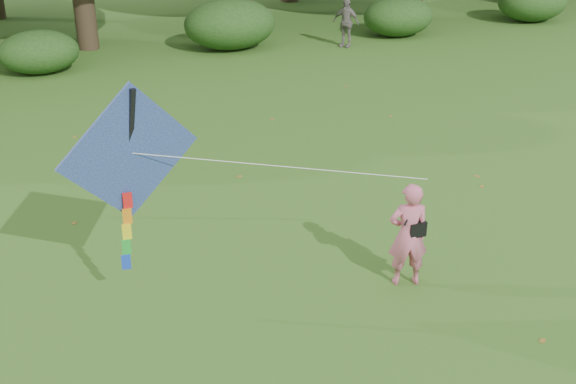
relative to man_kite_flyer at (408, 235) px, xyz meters
name	(u,v)px	position (x,y,z in m)	size (l,w,h in m)	color
ground	(407,314)	(-0.44, -0.83, -0.92)	(100.00, 100.00, 0.00)	#265114
man_kite_flyer	(408,235)	(0.00, 0.00, 0.00)	(0.67, 0.44, 1.84)	#C55D77
bystander_right	(346,23)	(6.74, 15.71, 0.00)	(1.08, 0.45, 1.85)	slate
crossbody_bag	(416,228)	(0.12, -0.03, 0.12)	(0.43, 0.20, 0.72)	black
flying_kite	(131,156)	(-4.26, 0.92, 1.72)	(5.61, 1.29, 3.04)	#2851AE
shrub_band	(133,36)	(-1.17, 16.77, -0.07)	(39.15, 3.22, 1.88)	#264919
fallen_leaves	(306,179)	(0.22, 4.67, -0.92)	(10.20, 14.96, 0.01)	olive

